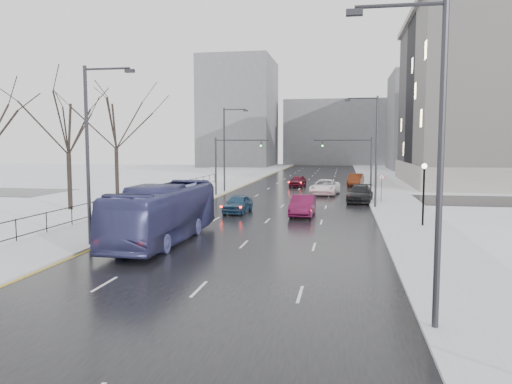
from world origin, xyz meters
The scene contains 26 objects.
road centered at (0.00, 60.00, 0.02)m, with size 16.00×150.00×0.04m, color black.
cross_road centered at (0.00, 48.00, 0.02)m, with size 130.00×10.00×0.04m, color black.
sidewalk_left centered at (-10.50, 60.00, 0.08)m, with size 5.00×150.00×0.16m, color silver.
sidewalk_right centered at (10.50, 60.00, 0.08)m, with size 5.00×150.00×0.16m, color silver.
park_strip centered at (-20.00, 60.00, 0.06)m, with size 14.00×150.00×0.12m, color white.
tree_park_d centered at (-17.80, 34.00, 0.00)m, with size 8.75×8.75×12.50m, color black, non-canonical shape.
tree_park_e centered at (-18.20, 44.00, 0.00)m, with size 9.45×9.45×13.50m, color black, non-canonical shape.
iron_fence centered at (-13.00, 30.00, 0.91)m, with size 0.06×70.00×1.30m.
streetlight_r_near centered at (8.17, 10.00, 5.62)m, with size 2.95×0.25×10.00m.
streetlight_r_mid centered at (8.17, 40.00, 5.62)m, with size 2.95×0.25×10.00m.
streetlight_l_near centered at (-8.17, 20.00, 5.62)m, with size 2.95×0.25×10.00m.
streetlight_l_far centered at (-8.17, 52.00, 5.62)m, with size 2.95×0.25×10.00m.
lamppost_r_mid centered at (11.00, 30.00, 2.94)m, with size 0.36×0.36×4.28m.
mast_signal_right centered at (7.33, 48.00, 4.11)m, with size 6.10×0.33×6.50m.
mast_signal_left centered at (-7.33, 48.00, 4.11)m, with size 6.10×0.33×6.50m.
no_uturn_sign centered at (9.20, 44.00, 2.30)m, with size 0.60×0.06×2.70m.
bldg_far_right centered at (28.00, 115.00, 11.00)m, with size 24.00×20.00×22.00m, color slate.
bldg_far_left centered at (-22.00, 125.00, 14.00)m, with size 18.00×22.00×28.00m, color slate.
bldg_far_center centered at (4.00, 140.00, 9.00)m, with size 30.00×18.00×18.00m, color slate.
bus centered at (-4.80, 22.08, 1.73)m, with size 2.85×12.17×3.39m, color #3B3D73.
sedan_center_near centered at (-3.09, 34.88, 0.80)m, with size 1.79×4.45×1.52m, color navy.
sedan_right_near centered at (2.38, 34.02, 0.87)m, with size 1.77×5.06×1.67m, color #5B0F33.
sedan_right_cross centered at (3.50, 51.33, 0.90)m, with size 2.85×6.17×1.72m, color white.
sedan_right_far centered at (7.20, 44.56, 0.86)m, with size 2.30×5.67×1.64m, color black.
sedan_center_far centered at (-0.50, 61.37, 0.82)m, with size 1.84×4.56×1.55m, color #4F0D1E.
sedan_right_distant centered at (7.20, 64.12, 0.89)m, with size 1.80×5.15×1.70m, color #5A220F.
Camera 1 is at (5.56, -5.55, 5.74)m, focal length 35.00 mm.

